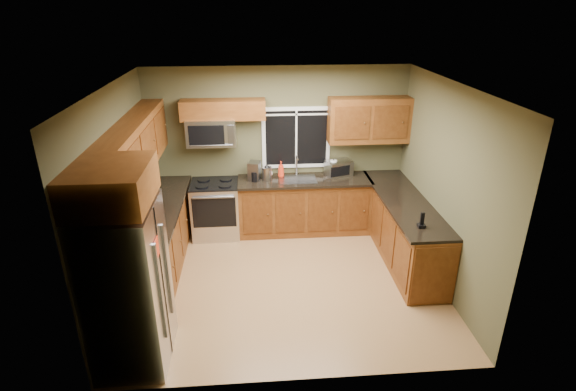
{
  "coord_description": "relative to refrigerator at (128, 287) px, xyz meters",
  "views": [
    {
      "loc": [
        -0.41,
        -5.29,
        3.6
      ],
      "look_at": [
        0.05,
        0.35,
        1.15
      ],
      "focal_mm": 28.0,
      "sensor_mm": 36.0,
      "label": 1
    }
  ],
  "objects": [
    {
      "name": "upper_cabinets_left",
      "position": [
        -0.2,
        1.78,
        0.96
      ],
      "size": [
        0.33,
        2.65,
        0.72
      ],
      "primitive_type": "cube",
      "color": "brown",
      "rests_on": "left_wall"
    },
    {
      "name": "upper_cabinet_over_fridge",
      "position": [
        -0.0,
        0.0,
        1.13
      ],
      "size": [
        0.72,
        0.9,
        0.38
      ],
      "primitive_type": "cube",
      "color": "brown",
      "rests_on": "left_wall"
    },
    {
      "name": "microwave",
      "position": [
        0.69,
        2.91,
        0.83
      ],
      "size": [
        0.76,
        0.41,
        0.42
      ],
      "color": "#B7B7BC",
      "rests_on": "back_wall"
    },
    {
      "name": "left_wall",
      "position": [
        -0.36,
        1.3,
        0.45
      ],
      "size": [
        0.0,
        3.6,
        3.6
      ],
      "primitive_type": "plane",
      "rotation": [
        1.57,
        0.0,
        1.57
      ],
      "color": "brown",
      "rests_on": "ground"
    },
    {
      "name": "ceiling",
      "position": [
        1.74,
        1.3,
        1.8
      ],
      "size": [
        4.2,
        4.2,
        0.0
      ],
      "primitive_type": "plane",
      "rotation": [
        3.14,
        0.0,
        0.0
      ],
      "color": "white",
      "rests_on": "back_wall"
    },
    {
      "name": "refrigerator",
      "position": [
        0.0,
        0.0,
        0.0
      ],
      "size": [
        0.74,
        0.9,
        1.8
      ],
      "color": "#B7B7BC",
      "rests_on": "ground"
    },
    {
      "name": "countertop_left",
      "position": [
        -0.04,
        1.78,
        0.02
      ],
      "size": [
        0.65,
        2.65,
        0.04
      ],
      "primitive_type": "cube",
      "color": "black",
      "rests_on": "base_cabinets_left"
    },
    {
      "name": "soap_bottle_a",
      "position": [
        1.78,
        2.92,
        0.17
      ],
      "size": [
        0.12,
        0.12,
        0.27
      ],
      "primitive_type": "imported",
      "rotation": [
        0.0,
        0.0,
        0.17
      ],
      "color": "red",
      "rests_on": "countertop_back"
    },
    {
      "name": "right_wall",
      "position": [
        3.84,
        1.3,
        0.45
      ],
      "size": [
        0.0,
        3.6,
        3.6
      ],
      "primitive_type": "plane",
      "rotation": [
        1.57,
        0.0,
        -1.57
      ],
      "color": "brown",
      "rests_on": "ground"
    },
    {
      "name": "base_cabinets_left",
      "position": [
        -0.06,
        1.78,
        -0.45
      ],
      "size": [
        0.6,
        2.65,
        0.9
      ],
      "primitive_type": "cube",
      "color": "brown",
      "rests_on": "ground"
    },
    {
      "name": "range",
      "position": [
        0.69,
        2.77,
        -0.43
      ],
      "size": [
        0.76,
        0.69,
        0.94
      ],
      "color": "#B7B7BC",
      "rests_on": "ground"
    },
    {
      "name": "upper_cabinets_back_right",
      "position": [
        3.19,
        2.94,
        0.96
      ],
      "size": [
        1.3,
        0.33,
        0.72
      ],
      "primitive_type": "cube",
      "color": "brown",
      "rests_on": "back_wall"
    },
    {
      "name": "countertop_back",
      "position": [
        2.15,
        2.78,
        0.02
      ],
      "size": [
        2.17,
        0.65,
        0.04
      ],
      "primitive_type": "cube",
      "color": "black",
      "rests_on": "base_cabinets_back"
    },
    {
      "name": "window",
      "position": [
        2.04,
        3.08,
        0.65
      ],
      "size": [
        1.12,
        0.03,
        1.02
      ],
      "color": "white",
      "rests_on": "back_wall"
    },
    {
      "name": "paper_towel_roll",
      "position": [
        2.64,
        2.91,
        0.17
      ],
      "size": [
        0.14,
        0.14,
        0.29
      ],
      "color": "white",
      "rests_on": "countertop_back"
    },
    {
      "name": "floor",
      "position": [
        1.74,
        1.3,
        -0.9
      ],
      "size": [
        4.2,
        4.2,
        0.0
      ],
      "primitive_type": "plane",
      "color": "#9D7045",
      "rests_on": "ground"
    },
    {
      "name": "back_wall",
      "position": [
        1.74,
        3.1,
        0.45
      ],
      "size": [
        4.2,
        0.0,
        4.2
      ],
      "primitive_type": "plane",
      "rotation": [
        1.57,
        0.0,
        0.0
      ],
      "color": "brown",
      "rests_on": "ground"
    },
    {
      "name": "base_cabinets_back",
      "position": [
        2.15,
        2.8,
        -0.45
      ],
      "size": [
        2.17,
        0.6,
        0.9
      ],
      "primitive_type": "cube",
      "color": "brown",
      "rests_on": "ground"
    },
    {
      "name": "upper_cabinets_back_left",
      "position": [
        0.89,
        2.94,
        1.17
      ],
      "size": [
        1.3,
        0.33,
        0.3
      ],
      "primitive_type": "cube",
      "color": "brown",
      "rests_on": "back_wall"
    },
    {
      "name": "toaster_oven",
      "position": [
        2.73,
        2.92,
        0.16
      ],
      "size": [
        0.47,
        0.42,
        0.25
      ],
      "color": "#B7B7BC",
      "rests_on": "countertop_back"
    },
    {
      "name": "kettle",
      "position": [
        1.54,
        2.78,
        0.17
      ],
      "size": [
        0.17,
        0.17,
        0.28
      ],
      "color": "#B7B7BC",
      "rests_on": "countertop_back"
    },
    {
      "name": "cordless_phone",
      "position": [
        3.45,
        0.98,
        0.1
      ],
      "size": [
        0.1,
        0.1,
        0.21
      ],
      "color": "black",
      "rests_on": "countertop_peninsula"
    },
    {
      "name": "base_cabinets_peninsula",
      "position": [
        3.54,
        1.84,
        -0.45
      ],
      "size": [
        0.6,
        2.52,
        0.9
      ],
      "color": "brown",
      "rests_on": "ground"
    },
    {
      "name": "front_wall",
      "position": [
        1.74,
        -0.5,
        0.45
      ],
      "size": [
        4.2,
        0.0,
        4.2
      ],
      "primitive_type": "plane",
      "rotation": [
        -1.57,
        0.0,
        0.0
      ],
      "color": "brown",
      "rests_on": "ground"
    },
    {
      "name": "soap_bottle_c",
      "position": [
        1.57,
        2.94,
        0.13
      ],
      "size": [
        0.16,
        0.16,
        0.18
      ],
      "primitive_type": "imported",
      "rotation": [
        0.0,
        0.0,
        -0.17
      ],
      "color": "white",
      "rests_on": "countertop_back"
    },
    {
      "name": "sink",
      "position": [
        2.04,
        2.79,
        0.05
      ],
      "size": [
        0.6,
        0.42,
        0.36
      ],
      "color": "slate",
      "rests_on": "countertop_back"
    },
    {
      "name": "coffee_maker",
      "position": [
        1.34,
        2.82,
        0.18
      ],
      "size": [
        0.23,
        0.27,
        0.3
      ],
      "color": "slate",
      "rests_on": "countertop_back"
    },
    {
      "name": "countertop_peninsula",
      "position": [
        3.51,
        1.85,
        0.02
      ],
      "size": [
        0.65,
        2.5,
        0.04
      ],
      "primitive_type": "cube",
      "color": "black",
      "rests_on": "base_cabinets_peninsula"
    }
  ]
}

